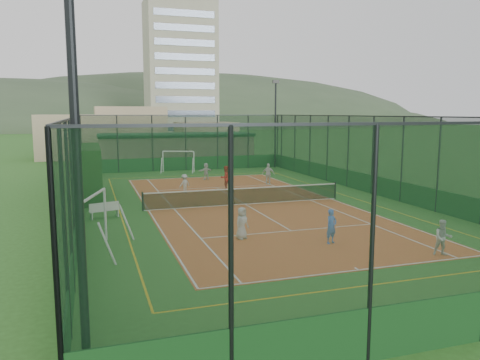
{
  "coord_description": "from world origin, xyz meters",
  "views": [
    {
      "loc": [
        -8.4,
        -24.94,
        5.21
      ],
      "look_at": [
        0.18,
        1.53,
        1.2
      ],
      "focal_mm": 35.0,
      "sensor_mm": 36.0,
      "label": 1
    }
  ],
  "objects_px": {
    "apartment_tower": "(180,69)",
    "child_near_mid": "(331,226)",
    "clubhouse": "(176,149)",
    "white_bench": "(104,210)",
    "child_far_left": "(185,184)",
    "child_far_right": "(268,174)",
    "floodlight_sw": "(78,177)",
    "floodlight_ne": "(275,124)",
    "child_near_left": "(242,223)",
    "coach": "(226,178)",
    "child_near_right": "(443,238)",
    "futsal_goal_far": "(178,162)",
    "child_far_back": "(206,171)",
    "futsal_goal_near": "(94,224)"
  },
  "relations": [
    {
      "from": "apartment_tower",
      "to": "child_near_left",
      "type": "bearing_deg",
      "value": -99.25
    },
    {
      "from": "clubhouse",
      "to": "futsal_goal_far",
      "type": "height_order",
      "value": "clubhouse"
    },
    {
      "from": "clubhouse",
      "to": "child_near_right",
      "type": "height_order",
      "value": "clubhouse"
    },
    {
      "from": "floodlight_sw",
      "to": "floodlight_ne",
      "type": "relative_size",
      "value": 1.0
    },
    {
      "from": "clubhouse",
      "to": "child_far_left",
      "type": "height_order",
      "value": "clubhouse"
    },
    {
      "from": "clubhouse",
      "to": "white_bench",
      "type": "height_order",
      "value": "clubhouse"
    },
    {
      "from": "clubhouse",
      "to": "floodlight_ne",
      "type": "bearing_deg",
      "value": -32.12
    },
    {
      "from": "futsal_goal_far",
      "to": "child_far_right",
      "type": "height_order",
      "value": "futsal_goal_far"
    },
    {
      "from": "floodlight_sw",
      "to": "child_near_mid",
      "type": "xyz_separation_m",
      "value": [
        9.31,
        7.88,
        -3.42
      ]
    },
    {
      "from": "floodlight_sw",
      "to": "child_near_mid",
      "type": "distance_m",
      "value": 12.67
    },
    {
      "from": "child_near_left",
      "to": "floodlight_sw",
      "type": "bearing_deg",
      "value": -150.75
    },
    {
      "from": "child_far_right",
      "to": "futsal_goal_far",
      "type": "bearing_deg",
      "value": -32.91
    },
    {
      "from": "child_near_right",
      "to": "floodlight_sw",
      "type": "bearing_deg",
      "value": -132.53
    },
    {
      "from": "futsal_goal_near",
      "to": "floodlight_ne",
      "type": "bearing_deg",
      "value": -19.55
    },
    {
      "from": "child_near_left",
      "to": "child_near_mid",
      "type": "xyz_separation_m",
      "value": [
        3.19,
        -1.77,
        0.03
      ]
    },
    {
      "from": "clubhouse",
      "to": "white_bench",
      "type": "relative_size",
      "value": 10.18
    },
    {
      "from": "floodlight_ne",
      "to": "child_near_right",
      "type": "height_order",
      "value": "floodlight_ne"
    },
    {
      "from": "white_bench",
      "to": "floodlight_sw",
      "type": "bearing_deg",
      "value": -109.63
    },
    {
      "from": "child_far_left",
      "to": "child_far_back",
      "type": "relative_size",
      "value": 0.94
    },
    {
      "from": "child_near_left",
      "to": "floodlight_ne",
      "type": "bearing_deg",
      "value": 36.39
    },
    {
      "from": "white_bench",
      "to": "child_far_back",
      "type": "height_order",
      "value": "child_far_back"
    },
    {
      "from": "child_near_mid",
      "to": "child_far_back",
      "type": "xyz_separation_m",
      "value": [
        -0.43,
        19.23,
        -0.04
      ]
    },
    {
      "from": "white_bench",
      "to": "futsal_goal_far",
      "type": "bearing_deg",
      "value": 51.26
    },
    {
      "from": "child_far_left",
      "to": "child_far_right",
      "type": "xyz_separation_m",
      "value": [
        6.55,
        1.69,
        0.16
      ]
    },
    {
      "from": "child_near_left",
      "to": "coach",
      "type": "bearing_deg",
      "value": 48.45
    },
    {
      "from": "futsal_goal_near",
      "to": "child_far_right",
      "type": "xyz_separation_m",
      "value": [
        12.34,
        13.55,
        -0.29
      ]
    },
    {
      "from": "floodlight_ne",
      "to": "child_near_right",
      "type": "bearing_deg",
      "value": -99.71
    },
    {
      "from": "child_near_left",
      "to": "child_near_right",
      "type": "xyz_separation_m",
      "value": [
        6.29,
        -4.47,
        0.0
      ]
    },
    {
      "from": "clubhouse",
      "to": "apartment_tower",
      "type": "height_order",
      "value": "apartment_tower"
    },
    {
      "from": "futsal_goal_far",
      "to": "floodlight_ne",
      "type": "bearing_deg",
      "value": 24.81
    },
    {
      "from": "futsal_goal_near",
      "to": "child_far_back",
      "type": "bearing_deg",
      "value": -10.07
    },
    {
      "from": "child_near_mid",
      "to": "child_near_left",
      "type": "bearing_deg",
      "value": 132.28
    },
    {
      "from": "child_near_mid",
      "to": "child_far_right",
      "type": "height_order",
      "value": "child_far_right"
    },
    {
      "from": "child_near_left",
      "to": "child_far_left",
      "type": "xyz_separation_m",
      "value": [
        -0.06,
        11.87,
        -0.05
      ]
    },
    {
      "from": "child_near_right",
      "to": "child_near_left",
      "type": "bearing_deg",
      "value": 169.37
    },
    {
      "from": "floodlight_ne",
      "to": "child_near_left",
      "type": "distance_m",
      "value": 26.25
    },
    {
      "from": "floodlight_ne",
      "to": "apartment_tower",
      "type": "xyz_separation_m",
      "value": [
        3.4,
        65.4,
        10.88
      ]
    },
    {
      "from": "child_near_mid",
      "to": "child_far_right",
      "type": "relative_size",
      "value": 0.91
    },
    {
      "from": "white_bench",
      "to": "futsal_goal_far",
      "type": "xyz_separation_m",
      "value": [
        6.9,
        17.01,
        0.5
      ]
    },
    {
      "from": "floodlight_ne",
      "to": "apartment_tower",
      "type": "bearing_deg",
      "value": 87.02
    },
    {
      "from": "floodlight_ne",
      "to": "child_near_left",
      "type": "bearing_deg",
      "value": -115.21
    },
    {
      "from": "coach",
      "to": "child_far_left",
      "type": "bearing_deg",
      "value": -6.7
    },
    {
      "from": "floodlight_sw",
      "to": "clubhouse",
      "type": "distance_m",
      "value": 39.63
    },
    {
      "from": "apartment_tower",
      "to": "child_near_mid",
      "type": "xyz_separation_m",
      "value": [
        -11.29,
        -90.72,
        -14.29
      ]
    },
    {
      "from": "futsal_goal_near",
      "to": "child_far_back",
      "type": "relative_size",
      "value": 2.54
    },
    {
      "from": "child_near_right",
      "to": "floodlight_ne",
      "type": "bearing_deg",
      "value": 105.05
    },
    {
      "from": "floodlight_sw",
      "to": "child_near_mid",
      "type": "relative_size",
      "value": 5.91
    },
    {
      "from": "child_far_left",
      "to": "apartment_tower",
      "type": "bearing_deg",
      "value": -128.66
    },
    {
      "from": "clubhouse",
      "to": "child_near_right",
      "type": "distance_m",
      "value": 33.64
    },
    {
      "from": "child_near_left",
      "to": "child_near_mid",
      "type": "relative_size",
      "value": 0.95
    }
  ]
}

